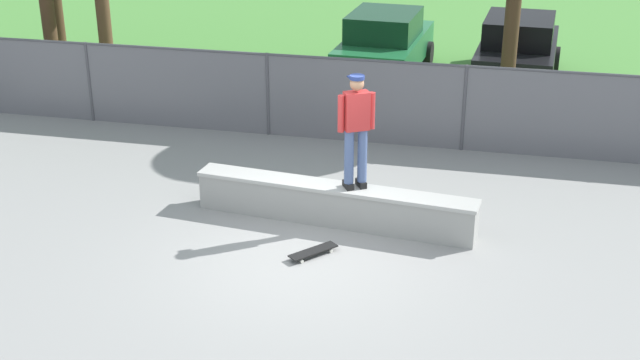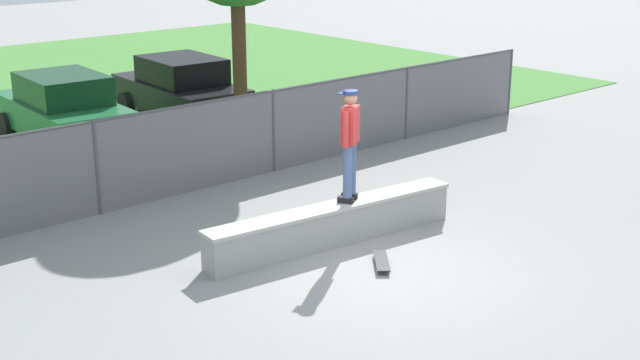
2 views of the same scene
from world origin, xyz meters
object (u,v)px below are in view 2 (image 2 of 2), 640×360
at_px(skateboarder, 350,140).
at_px(skateboard, 382,261).
at_px(concrete_ledge, 333,224).
at_px(car_green, 63,109).
at_px(car_black, 181,89).

xyz_separation_m(skateboarder, skateboard, (-0.40, -1.17, -1.61)).
bearing_deg(concrete_ledge, skateboarder, -2.06).
height_order(skateboarder, skateboard, skateboarder).
xyz_separation_m(concrete_ledge, skateboard, (-0.06, -1.18, -0.26)).
distance_m(car_green, car_black, 3.28).
height_order(car_green, car_black, same).
xyz_separation_m(concrete_ledge, car_green, (-0.56, 8.63, 0.51)).
distance_m(concrete_ledge, skateboard, 1.21).
bearing_deg(car_green, concrete_ledge, -86.32).
distance_m(skateboarder, car_black, 9.18).
bearing_deg(skateboard, car_green, 92.87).
bearing_deg(skateboarder, car_green, 95.92).
bearing_deg(skateboard, skateboarder, 70.91).
height_order(concrete_ledge, skateboarder, skateboarder).
bearing_deg(car_green, skateboarder, -84.08).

